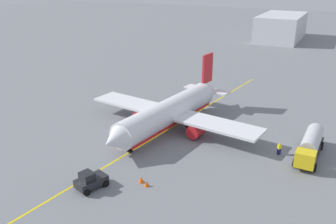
% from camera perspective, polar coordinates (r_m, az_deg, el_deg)
% --- Properties ---
extents(ground_plane, '(400.00, 400.00, 0.00)m').
position_cam_1_polar(ground_plane, '(57.89, 0.00, -2.77)').
color(ground_plane, slate).
extents(airplane, '(29.37, 30.14, 9.95)m').
position_cam_1_polar(airplane, '(57.15, 0.26, -0.06)').
color(airplane, white).
rests_on(airplane, ground).
extents(fuel_tanker, '(10.82, 3.15, 3.15)m').
position_cam_1_polar(fuel_tanker, '(52.72, 21.45, -4.83)').
color(fuel_tanker, '#2D2D33').
rests_on(fuel_tanker, ground).
extents(pushback_tug, '(4.06, 3.28, 2.20)m').
position_cam_1_polar(pushback_tug, '(43.64, -12.08, -10.46)').
color(pushback_tug, '#232328').
rests_on(pushback_tug, ground).
extents(refueling_worker, '(0.63, 0.59, 1.71)m').
position_cam_1_polar(refueling_worker, '(52.35, 17.07, -5.54)').
color(refueling_worker, navy).
rests_on(refueling_worker, ground).
extents(safety_cone_nose, '(0.60, 0.60, 0.67)m').
position_cam_1_polar(safety_cone_nose, '(43.45, -3.37, -11.17)').
color(safety_cone_nose, '#F2590F').
rests_on(safety_cone_nose, ground).
extents(safety_cone_wingtip, '(0.67, 0.67, 0.74)m').
position_cam_1_polar(safety_cone_wingtip, '(44.17, -4.21, -10.55)').
color(safety_cone_wingtip, '#F2590F').
rests_on(safety_cone_wingtip, ground).
extents(distant_hangar, '(28.43, 14.39, 8.87)m').
position_cam_1_polar(distant_hangar, '(141.06, 17.35, 12.61)').
color(distant_hangar, silver).
rests_on(distant_hangar, ground).
extents(taxi_line_marking, '(68.38, 10.50, 0.01)m').
position_cam_1_polar(taxi_line_marking, '(57.89, 0.00, -2.76)').
color(taxi_line_marking, yellow).
rests_on(taxi_line_marking, ground).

